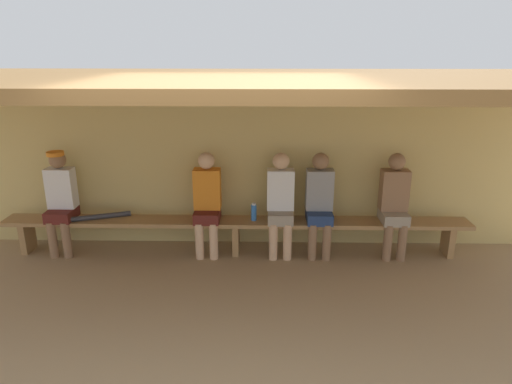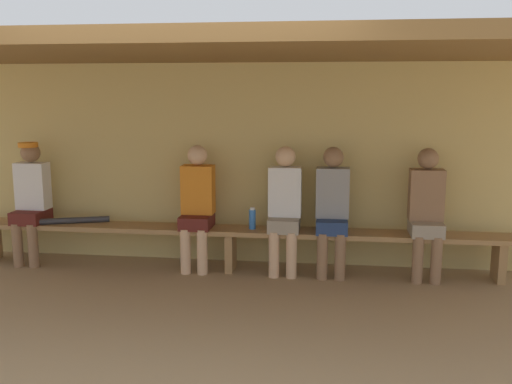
# 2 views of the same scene
# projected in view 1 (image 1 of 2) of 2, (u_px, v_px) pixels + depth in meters

# --- Properties ---
(ground_plane) EXTENTS (24.00, 24.00, 0.00)m
(ground_plane) POSITION_uv_depth(u_px,v_px,m) (226.00, 320.00, 4.58)
(ground_plane) COLOR #9E7F59
(back_wall) EXTENTS (8.00, 0.20, 2.20)m
(back_wall) POSITION_uv_depth(u_px,v_px,m) (237.00, 163.00, 6.14)
(back_wall) COLOR tan
(back_wall) RESTS_ON ground
(dugout_roof) EXTENTS (8.00, 2.80, 0.12)m
(dugout_roof) POSITION_uv_depth(u_px,v_px,m) (228.00, 82.00, 4.55)
(dugout_roof) COLOR brown
(dugout_roof) RESTS_ON back_wall
(bench) EXTENTS (6.00, 0.36, 0.46)m
(bench) POSITION_uv_depth(u_px,v_px,m) (236.00, 225.00, 5.93)
(bench) COLOR #9E7547
(bench) RESTS_ON ground
(player_leftmost) EXTENTS (0.34, 0.42, 1.34)m
(player_leftmost) POSITION_uv_depth(u_px,v_px,m) (319.00, 201.00, 5.81)
(player_leftmost) COLOR navy
(player_leftmost) RESTS_ON ground
(player_shirtless_tan) EXTENTS (0.34, 0.42, 1.34)m
(player_shirtless_tan) POSITION_uv_depth(u_px,v_px,m) (280.00, 200.00, 5.82)
(player_shirtless_tan) COLOR gray
(player_shirtless_tan) RESTS_ON ground
(player_in_red) EXTENTS (0.34, 0.42, 1.34)m
(player_in_red) POSITION_uv_depth(u_px,v_px,m) (207.00, 200.00, 5.84)
(player_in_red) COLOR #591E19
(player_in_red) RESTS_ON ground
(player_with_sunglasses) EXTENTS (0.34, 0.42, 1.34)m
(player_with_sunglasses) POSITION_uv_depth(u_px,v_px,m) (394.00, 201.00, 5.79)
(player_with_sunglasses) COLOR gray
(player_with_sunglasses) RESTS_ON ground
(player_in_blue) EXTENTS (0.34, 0.42, 1.34)m
(player_in_blue) POSITION_uv_depth(u_px,v_px,m) (61.00, 198.00, 5.87)
(player_in_blue) COLOR #591E19
(player_in_blue) RESTS_ON ground
(water_bottle_orange) EXTENTS (0.07, 0.07, 0.23)m
(water_bottle_orange) POSITION_uv_depth(u_px,v_px,m) (254.00, 212.00, 5.87)
(water_bottle_orange) COLOR blue
(water_bottle_orange) RESTS_ON bench
(baseball_bat) EXTENTS (0.77, 0.33, 0.07)m
(baseball_bat) POSITION_uv_depth(u_px,v_px,m) (99.00, 217.00, 5.93)
(baseball_bat) COLOR #333338
(baseball_bat) RESTS_ON bench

